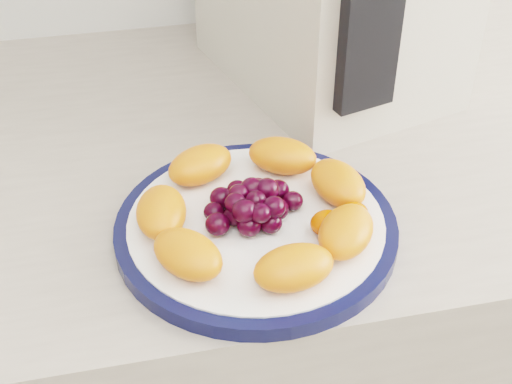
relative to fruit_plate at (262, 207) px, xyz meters
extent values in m
cylinder|color=#0B0F34|center=(0.00, 0.00, -0.03)|extent=(0.26, 0.26, 0.01)
cylinder|color=white|center=(0.00, 0.00, -0.02)|extent=(0.24, 0.24, 0.02)
ellipsoid|color=#F05918|center=(0.08, 0.02, 0.00)|extent=(0.06, 0.08, 0.03)
ellipsoid|color=#F05918|center=(0.04, 0.07, 0.00)|extent=(0.08, 0.07, 0.03)
ellipsoid|color=#F05918|center=(-0.04, 0.08, 0.00)|extent=(0.08, 0.07, 0.03)
ellipsoid|color=#F05918|center=(-0.09, 0.01, 0.00)|extent=(0.05, 0.07, 0.03)
ellipsoid|color=#F05918|center=(-0.07, -0.05, 0.00)|extent=(0.08, 0.08, 0.03)
ellipsoid|color=#F05918|center=(0.01, -0.08, 0.00)|extent=(0.07, 0.05, 0.03)
ellipsoid|color=#F05918|center=(0.06, -0.05, 0.00)|extent=(0.08, 0.08, 0.03)
ellipsoid|color=black|center=(0.00, 0.00, -0.01)|extent=(0.02, 0.02, 0.02)
ellipsoid|color=black|center=(0.01, 0.00, -0.01)|extent=(0.02, 0.02, 0.02)
ellipsoid|color=black|center=(0.00, 0.02, -0.01)|extent=(0.02, 0.02, 0.02)
ellipsoid|color=black|center=(-0.01, 0.02, -0.01)|extent=(0.02, 0.02, 0.02)
ellipsoid|color=black|center=(-0.02, 0.00, -0.01)|extent=(0.02, 0.02, 0.02)
ellipsoid|color=black|center=(-0.01, -0.02, -0.01)|extent=(0.02, 0.02, 0.02)
ellipsoid|color=black|center=(0.00, -0.02, -0.01)|extent=(0.02, 0.02, 0.02)
ellipsoid|color=black|center=(0.03, 0.01, -0.01)|extent=(0.02, 0.02, 0.02)
ellipsoid|color=black|center=(0.02, 0.03, -0.01)|extent=(0.02, 0.02, 0.02)
ellipsoid|color=black|center=(0.00, 0.04, -0.01)|extent=(0.02, 0.02, 0.02)
ellipsoid|color=black|center=(-0.01, 0.04, -0.01)|extent=(0.02, 0.02, 0.02)
ellipsoid|color=black|center=(-0.03, 0.03, -0.01)|extent=(0.02, 0.02, 0.02)
ellipsoid|color=black|center=(-0.04, 0.01, -0.01)|extent=(0.02, 0.02, 0.02)
ellipsoid|color=black|center=(-0.04, -0.01, -0.01)|extent=(0.02, 0.02, 0.02)
ellipsoid|color=black|center=(0.00, 0.00, 0.01)|extent=(0.02, 0.02, 0.02)
ellipsoid|color=black|center=(0.01, 0.01, 0.01)|extent=(0.02, 0.02, 0.02)
ellipsoid|color=black|center=(0.00, 0.02, 0.01)|extent=(0.02, 0.02, 0.02)
ellipsoid|color=black|center=(-0.02, 0.01, 0.01)|extent=(0.02, 0.02, 0.02)
ellipsoid|color=black|center=(-0.02, 0.00, 0.01)|extent=(0.02, 0.02, 0.02)
ellipsoid|color=black|center=(-0.02, -0.01, 0.01)|extent=(0.02, 0.02, 0.02)
ellipsoid|color=black|center=(0.00, -0.02, 0.01)|extent=(0.02, 0.02, 0.02)
ellipsoid|color=black|center=(0.01, -0.01, 0.01)|extent=(0.02, 0.02, 0.02)
ellipsoid|color=#D93F06|center=(0.05, -0.03, 0.00)|extent=(0.03, 0.03, 0.02)
ellipsoid|color=#D93F06|center=(0.08, -0.02, 0.00)|extent=(0.03, 0.03, 0.02)
ellipsoid|color=#D93F06|center=(0.06, -0.05, 0.00)|extent=(0.04, 0.04, 0.02)
camera|label=1|loc=(-0.11, -0.49, 0.40)|focal=50.00mm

